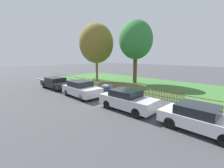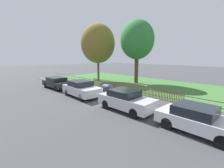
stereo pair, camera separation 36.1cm
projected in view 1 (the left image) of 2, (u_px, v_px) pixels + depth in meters
The scene contains 11 objects.
ground_plane at pixel (106, 98), 13.64m from camera, with size 120.00×120.00×0.00m, color #424247.
kerb_stone at pixel (107, 97), 13.70m from camera, with size 34.84×0.20×0.12m, color #9E998E.
grass_strip at pixel (153, 85), 19.69m from camera, with size 34.84×11.09×0.01m, color #3D7033.
park_fence at pixel (127, 88), 15.70m from camera, with size 34.84×0.05×0.95m.
parked_car_silver_hatchback at pixel (56, 83), 17.50m from camera, with size 4.42×1.98×1.31m.
parked_car_black_saloon at pixel (81, 89), 13.86m from camera, with size 4.09×1.97×1.48m.
parked_car_navy_estate at pixel (127, 100), 10.37m from camera, with size 4.01×1.81×1.43m.
parked_car_red_compact at pixel (200, 118), 7.43m from camera, with size 3.85×1.91×1.32m.
covered_motorcycle at pixel (107, 88), 14.89m from camera, with size 1.84×0.90×1.00m.
tree_nearest_kerb at pixel (96, 44), 22.07m from camera, with size 5.01×5.01×8.51m.
tree_behind_motorcycle at pixel (136, 40), 20.50m from camera, with size 4.60×4.60×8.63m.
Camera 1 is at (9.55, -9.13, 3.65)m, focal length 24.00 mm.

